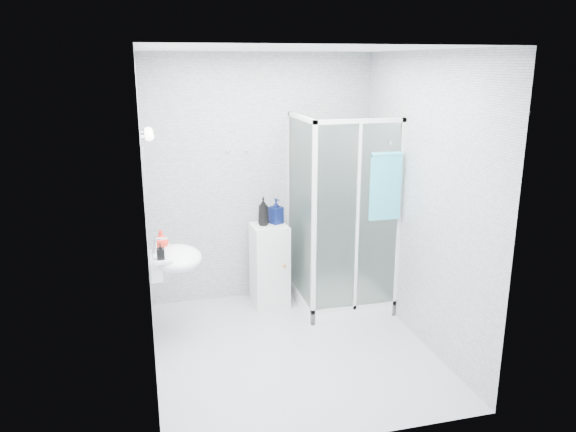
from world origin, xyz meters
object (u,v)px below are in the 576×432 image
object	(u,v)px
wall_basin	(173,259)
shampoo_bottle_b	(276,211)
shampoo_bottle_a	(263,211)
shower_enclosure	(336,267)
hand_towel	(385,185)
soap_dispenser_orange	(161,239)
storage_cabinet	(270,265)
soap_dispenser_black	(160,251)

from	to	relation	value
wall_basin	shampoo_bottle_b	world-z (taller)	shampoo_bottle_b
shampoo_bottle_a	shampoo_bottle_b	world-z (taller)	shampoo_bottle_a
shower_enclosure	hand_towel	xyz separation A→B (m)	(0.33, -0.40, 0.94)
shampoo_bottle_b	soap_dispenser_orange	bearing A→B (deg)	-157.52
storage_cabinet	shampoo_bottle_b	distance (m)	0.58
shower_enclosure	hand_towel	size ratio (longest dim) A/B	3.08
shower_enclosure	storage_cabinet	world-z (taller)	shower_enclosure
shower_enclosure	shampoo_bottle_a	xyz separation A→B (m)	(-0.70, 0.28, 0.57)
wall_basin	hand_towel	bearing A→B (deg)	-2.45
shampoo_bottle_a	soap_dispenser_black	world-z (taller)	shampoo_bottle_a
shower_enclosure	soap_dispenser_black	world-z (taller)	shower_enclosure
hand_towel	shampoo_bottle_b	xyz separation A→B (m)	(-0.89, 0.71, -0.38)
hand_towel	shampoo_bottle_b	distance (m)	1.20
storage_cabinet	shampoo_bottle_b	xyz separation A→B (m)	(0.08, 0.05, 0.57)
storage_cabinet	soap_dispenser_black	distance (m)	1.44
hand_towel	shampoo_bottle_a	world-z (taller)	hand_towel
shower_enclosure	wall_basin	xyz separation A→B (m)	(-1.66, -0.32, 0.35)
shampoo_bottle_b	soap_dispenser_black	size ratio (longest dim) A/B	1.87
storage_cabinet	soap_dispenser_black	xyz separation A→B (m)	(-1.12, -0.74, 0.50)
shampoo_bottle_a	soap_dispenser_orange	size ratio (longest dim) A/B	1.71
shampoo_bottle_a	shampoo_bottle_b	xyz separation A→B (m)	(0.14, 0.03, -0.01)
shower_enclosure	storage_cabinet	distance (m)	0.69
storage_cabinet	shower_enclosure	bearing A→B (deg)	-24.16
wall_basin	hand_towel	distance (m)	2.08
soap_dispenser_orange	hand_towel	bearing A→B (deg)	-5.85
hand_towel	soap_dispenser_orange	bearing A→B (deg)	174.15
shampoo_bottle_a	soap_dispenser_orange	world-z (taller)	shampoo_bottle_a
shower_enclosure	shampoo_bottle_a	bearing A→B (deg)	158.47
soap_dispenser_black	shampoo_bottle_a	bearing A→B (deg)	35.43
shampoo_bottle_b	soap_dispenser_black	xyz separation A→B (m)	(-1.21, -0.79, -0.07)
wall_basin	shampoo_bottle_a	bearing A→B (deg)	31.80
shower_enclosure	wall_basin	distance (m)	1.72
soap_dispenser_orange	soap_dispenser_black	size ratio (longest dim) A/B	1.21
storage_cabinet	shampoo_bottle_a	size ratio (longest dim) A/B	2.97
storage_cabinet	soap_dispenser_black	size ratio (longest dim) A/B	6.15
storage_cabinet	soap_dispenser_black	bearing A→B (deg)	-149.04
wall_basin	soap_dispenser_orange	world-z (taller)	soap_dispenser_orange
wall_basin	shampoo_bottle_a	xyz separation A→B (m)	(0.96, 0.59, 0.22)
soap_dispenser_orange	soap_dispenser_black	distance (m)	0.30
shower_enclosure	soap_dispenser_orange	distance (m)	1.83
hand_towel	wall_basin	bearing A→B (deg)	177.55
storage_cabinet	shampoo_bottle_b	size ratio (longest dim) A/B	3.30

